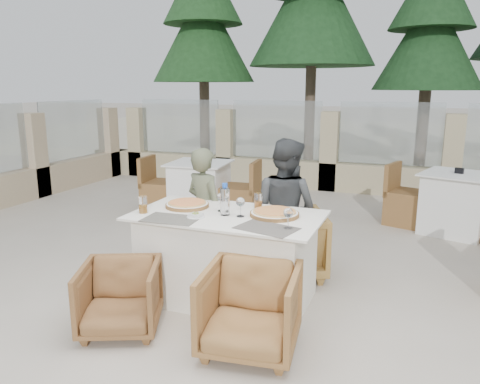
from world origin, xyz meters
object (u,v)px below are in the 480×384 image
(pizza_right, at_px, (275,213))
(diner_left, at_px, (205,212))
(wine_glass_near, at_px, (240,206))
(olive_dish, at_px, (196,215))
(water_bottle, at_px, (225,199))
(wine_glass_corner, at_px, (288,217))
(dining_table, at_px, (227,257))
(diner_right, at_px, (285,210))
(armchair_near_right, at_px, (250,310))
(wine_glass_centre, at_px, (221,201))
(pizza_left, at_px, (187,204))
(armchair_near_left, at_px, (120,298))
(armchair_far_left, at_px, (212,237))
(armchair_far_right, at_px, (287,242))
(bg_table_b, at_px, (456,203))
(beer_glass_right, at_px, (258,201))
(beer_glass_left, at_px, (143,205))
(bg_table_a, at_px, (200,189))

(pizza_right, xyz_separation_m, diner_left, (-0.82, 0.37, -0.17))
(wine_glass_near, distance_m, olive_dish, 0.38)
(olive_dish, relative_size, diner_left, 0.09)
(water_bottle, xyz_separation_m, wine_glass_corner, (0.60, -0.19, -0.04))
(dining_table, bearing_deg, diner_right, 61.70)
(armchair_near_right, bearing_deg, wine_glass_centre, 118.27)
(pizza_left, bearing_deg, diner_right, 34.48)
(dining_table, xyz_separation_m, wine_glass_centre, (-0.08, 0.07, 0.48))
(diner_right, bearing_deg, pizza_right, 114.23)
(dining_table, distance_m, armchair_near_left, 0.98)
(pizza_right, bearing_deg, dining_table, -166.90)
(olive_dish, bearing_deg, wine_glass_centre, 65.80)
(pizza_right, xyz_separation_m, olive_dish, (-0.59, -0.28, -0.00))
(wine_glass_near, bearing_deg, armchair_near_left, -130.87)
(armchair_far_left, bearing_deg, olive_dish, 109.41)
(water_bottle, bearing_deg, pizza_right, 16.41)
(water_bottle, relative_size, armchair_far_right, 0.38)
(wine_glass_centre, bearing_deg, bg_table_b, 53.15)
(pizza_right, relative_size, beer_glass_right, 2.90)
(pizza_right, bearing_deg, water_bottle, -163.59)
(wine_glass_centre, relative_size, wine_glass_near, 1.00)
(diner_left, bearing_deg, beer_glass_left, 93.19)
(wine_glass_centre, bearing_deg, water_bottle, -52.39)
(armchair_far_left, bearing_deg, beer_glass_right, 147.93)
(water_bottle, bearing_deg, armchair_near_right, -54.85)
(pizza_right, bearing_deg, beer_glass_right, 139.02)
(wine_glass_near, bearing_deg, dining_table, 168.28)
(beer_glass_left, relative_size, beer_glass_right, 1.02)
(olive_dish, relative_size, armchair_near_left, 0.19)
(diner_left, distance_m, diner_right, 0.78)
(pizza_left, distance_m, olive_dish, 0.36)
(beer_glass_left, distance_m, armchair_near_right, 1.36)
(wine_glass_corner, relative_size, bg_table_a, 0.11)
(diner_left, bearing_deg, armchair_far_right, -137.18)
(wine_glass_corner, relative_size, bg_table_b, 0.11)
(armchair_near_right, bearing_deg, beer_glass_right, 99.05)
(wine_glass_centre, xyz_separation_m, bg_table_a, (-1.36, 2.33, -0.48))
(dining_table, xyz_separation_m, wine_glass_corner, (0.59, -0.21, 0.48))
(dining_table, height_order, pizza_left, pizza_left)
(wine_glass_near, xyz_separation_m, armchair_near_right, (0.34, -0.68, -0.56))
(diner_right, height_order, bg_table_b, diner_right)
(dining_table, distance_m, diner_right, 0.76)
(pizza_right, distance_m, diner_right, 0.54)
(wine_glass_corner, distance_m, armchair_far_right, 1.11)
(diner_left, bearing_deg, wine_glass_corner, 170.66)
(pizza_left, bearing_deg, armchair_near_left, -97.19)
(olive_dish, bearing_deg, armchair_near_right, -37.47)
(pizza_right, relative_size, diner_left, 0.33)
(armchair_near_right, bearing_deg, bg_table_b, 59.77)
(armchair_near_left, bearing_deg, pizza_right, 20.23)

